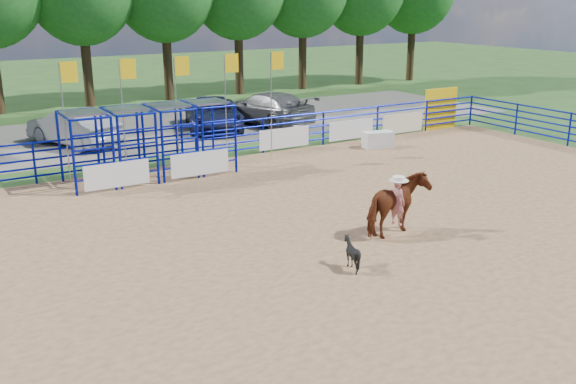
% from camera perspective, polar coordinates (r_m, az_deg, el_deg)
% --- Properties ---
extents(ground, '(120.00, 120.00, 0.00)m').
position_cam_1_polar(ground, '(17.17, 5.17, -4.39)').
color(ground, '#315622').
rests_on(ground, ground).
extents(arena_dirt, '(30.00, 20.00, 0.02)m').
position_cam_1_polar(arena_dirt, '(17.16, 5.17, -4.36)').
color(arena_dirt, '#9E764F').
rests_on(arena_dirt, ground).
extents(gravel_strip, '(40.00, 10.00, 0.01)m').
position_cam_1_polar(gravel_strip, '(31.96, -13.09, 5.23)').
color(gravel_strip, slate).
rests_on(gravel_strip, ground).
extents(announcer_table, '(1.39, 0.85, 0.69)m').
position_cam_1_polar(announcer_table, '(27.97, 8.00, 4.64)').
color(announcer_table, silver).
rests_on(announcer_table, arena_dirt).
extents(horse_and_rider, '(2.14, 1.33, 2.28)m').
position_cam_1_polar(horse_and_rider, '(17.47, 9.69, -1.02)').
color(horse_and_rider, maroon).
rests_on(horse_and_rider, arena_dirt).
extents(calf, '(0.92, 0.90, 0.76)m').
position_cam_1_polar(calf, '(15.34, 5.68, -5.44)').
color(calf, black).
rests_on(calf, arena_dirt).
extents(car_b, '(3.35, 5.13, 1.60)m').
position_cam_1_polar(car_b, '(29.66, -18.56, 5.50)').
color(car_b, gray).
rests_on(car_b, gravel_strip).
extents(car_c, '(4.17, 5.99, 1.52)m').
position_cam_1_polar(car_c, '(31.89, -6.64, 6.93)').
color(car_c, '#151834').
rests_on(car_c, gravel_strip).
extents(car_d, '(3.56, 6.02, 1.64)m').
position_cam_1_polar(car_d, '(32.97, -1.94, 7.46)').
color(car_d, '#555557').
rests_on(car_d, gravel_strip).
extents(perimeter_fence, '(30.10, 20.10, 1.50)m').
position_cam_1_polar(perimeter_fence, '(16.91, 5.23, -2.02)').
color(perimeter_fence, '#06108E').
rests_on(perimeter_fence, ground).
extents(chute_assembly, '(19.32, 2.41, 4.20)m').
position_cam_1_polar(chute_assembly, '(23.53, -11.39, 4.40)').
color(chute_assembly, '#06108E').
rests_on(chute_assembly, ground).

